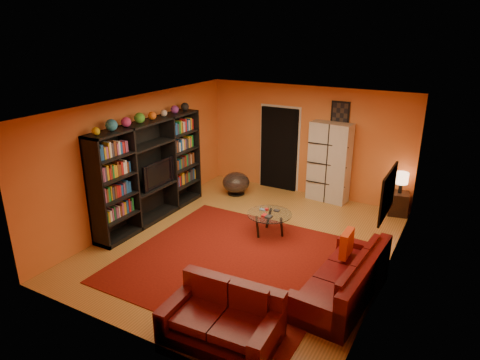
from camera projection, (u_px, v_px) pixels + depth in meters
The scene contains 20 objects.
floor at pixel (247, 243), 8.13m from camera, with size 6.00×6.00×0.00m, color olive.
ceiling at pixel (248, 106), 7.24m from camera, with size 6.00×6.00×0.00m, color white.
wall_back at pixel (307, 141), 10.15m from camera, with size 6.00×6.00×0.00m, color orange.
wall_front at pixel (131, 251), 5.22m from camera, with size 6.00×6.00×0.00m, color orange.
wall_left at pixel (141, 158), 8.83m from camera, with size 6.00×6.00×0.00m, color orange.
wall_right at pixel (391, 205), 6.54m from camera, with size 6.00×6.00×0.00m, color orange.
rug at pixel (233, 260), 7.51m from camera, with size 3.60×3.60×0.01m, color #530D09.
doorway at pixel (279, 149), 10.53m from camera, with size 0.95×0.10×2.04m, color black.
wall_art_right at pixel (388, 193), 6.20m from camera, with size 0.03×1.00×0.70m, color black.
wall_art_back at pixel (340, 113), 9.53m from camera, with size 0.42×0.03×0.52m, color black.
entertainment_unit at pixel (150, 172), 8.81m from camera, with size 0.45×3.00×2.10m, color black.
tv at pixel (155, 173), 8.88m from camera, with size 0.12×0.95×0.55m, color black.
sofa at pixel (347, 281), 6.41m from camera, with size 1.01×2.16×0.85m.
loveseat at pixel (224, 317), 5.61m from camera, with size 1.54×0.98×0.85m.
throw_pillow at pixel (347, 243), 6.79m from camera, with size 0.12×0.42×0.42m, color #DB4218.
coffee_table at pixel (269, 216), 8.32m from camera, with size 0.87×0.87×0.44m.
storage_cabinet at pixel (329, 162), 9.82m from camera, with size 0.93×0.41×1.85m, color #BBB6AC.
bowl_chair at pixel (236, 183), 10.38m from camera, with size 0.66×0.66×0.54m.
side_table at pixel (398, 204), 9.27m from camera, with size 0.40×0.40×0.50m, color black.
table_lamp at pixel (402, 179), 9.07m from camera, with size 0.27×0.27×0.46m.
Camera 1 is at (3.41, -6.38, 3.90)m, focal length 32.00 mm.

